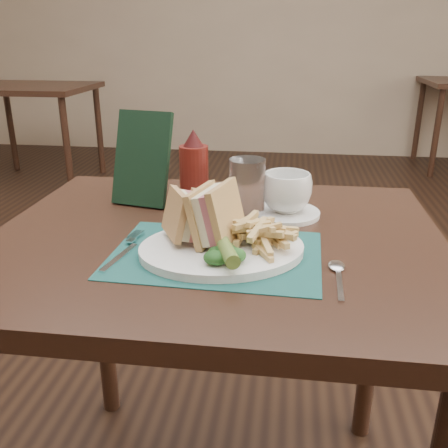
% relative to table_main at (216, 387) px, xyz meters
% --- Properties ---
extents(floor, '(7.00, 7.00, 0.00)m').
position_rel_table_main_xyz_m(floor, '(0.00, 0.50, -0.38)').
color(floor, black).
rests_on(floor, ground).
extents(wall_back, '(6.00, 0.00, 6.00)m').
position_rel_table_main_xyz_m(wall_back, '(0.00, 4.00, -0.38)').
color(wall_back, tan).
rests_on(wall_back, ground).
extents(table_main, '(0.90, 0.75, 0.75)m').
position_rel_table_main_xyz_m(table_main, '(0.00, 0.00, 0.00)').
color(table_main, black).
rests_on(table_main, ground).
extents(table_bg_left, '(0.90, 0.75, 0.75)m').
position_rel_table_main_xyz_m(table_bg_left, '(-1.83, 2.73, 0.00)').
color(table_bg_left, black).
rests_on(table_bg_left, ground).
extents(placemat, '(0.38, 0.28, 0.00)m').
position_rel_table_main_xyz_m(placemat, '(0.02, -0.10, 0.38)').
color(placemat, '#164944').
rests_on(placemat, table_main).
extents(plate, '(0.35, 0.31, 0.01)m').
position_rel_table_main_xyz_m(plate, '(0.03, -0.09, 0.38)').
color(plate, white).
rests_on(plate, placemat).
extents(sandwich_half_a, '(0.11, 0.12, 0.09)m').
position_rel_table_main_xyz_m(sandwich_half_a, '(-0.06, -0.08, 0.44)').
color(sandwich_half_a, tan).
rests_on(sandwich_half_a, plate).
extents(sandwich_half_b, '(0.11, 0.13, 0.11)m').
position_rel_table_main_xyz_m(sandwich_half_b, '(-0.01, -0.07, 0.45)').
color(sandwich_half_b, tan).
rests_on(sandwich_half_b, plate).
extents(kale_garnish, '(0.11, 0.08, 0.03)m').
position_rel_table_main_xyz_m(kale_garnish, '(0.04, -0.15, 0.41)').
color(kale_garnish, '#163C16').
rests_on(kale_garnish, plate).
extents(pickle_spear, '(0.06, 0.12, 0.03)m').
position_rel_table_main_xyz_m(pickle_spear, '(0.04, -0.15, 0.41)').
color(pickle_spear, '#4E6C29').
rests_on(pickle_spear, plate).
extents(fries_pile, '(0.18, 0.20, 0.06)m').
position_rel_table_main_xyz_m(fries_pile, '(0.09, -0.07, 0.42)').
color(fries_pile, tan).
rests_on(fries_pile, plate).
extents(fork, '(0.06, 0.17, 0.01)m').
position_rel_table_main_xyz_m(fork, '(-0.15, -0.11, 0.38)').
color(fork, silver).
rests_on(fork, placemat).
extents(spoon, '(0.04, 0.15, 0.01)m').
position_rel_table_main_xyz_m(spoon, '(0.23, -0.17, 0.38)').
color(spoon, silver).
rests_on(spoon, table_main).
extents(saucer, '(0.16, 0.16, 0.01)m').
position_rel_table_main_xyz_m(saucer, '(0.14, 0.13, 0.38)').
color(saucer, white).
rests_on(saucer, table_main).
extents(coffee_cup, '(0.14, 0.14, 0.09)m').
position_rel_table_main_xyz_m(coffee_cup, '(0.14, 0.13, 0.43)').
color(coffee_cup, white).
rests_on(coffee_cup, saucer).
extents(drinking_glass, '(0.08, 0.08, 0.13)m').
position_rel_table_main_xyz_m(drinking_glass, '(0.05, 0.10, 0.44)').
color(drinking_glass, white).
rests_on(drinking_glass, table_main).
extents(ketchup_bottle, '(0.06, 0.06, 0.19)m').
position_rel_table_main_xyz_m(ketchup_bottle, '(-0.07, 0.13, 0.47)').
color(ketchup_bottle, '#53130E').
rests_on(ketchup_bottle, table_main).
extents(check_presenter, '(0.15, 0.11, 0.21)m').
position_rel_table_main_xyz_m(check_presenter, '(-0.20, 0.18, 0.48)').
color(check_presenter, black).
rests_on(check_presenter, table_main).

